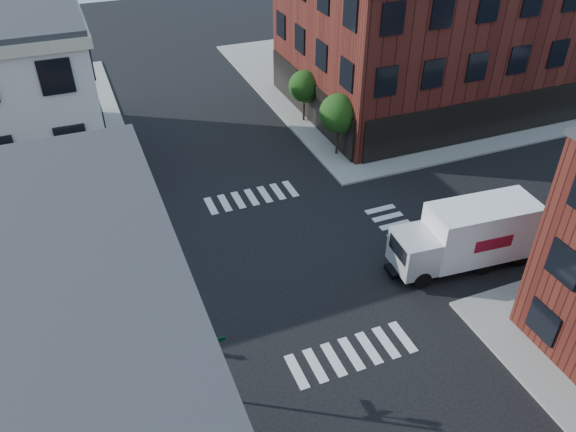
{
  "coord_description": "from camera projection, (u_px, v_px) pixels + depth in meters",
  "views": [
    {
      "loc": [
        -9.11,
        -21.89,
        19.79
      ],
      "look_at": [
        0.06,
        0.88,
        2.5
      ],
      "focal_mm": 35.0,
      "sensor_mm": 36.0,
      "label": 1
    }
  ],
  "objects": [
    {
      "name": "tree_far",
      "position": [
        305.0,
        88.0,
        43.55
      ],
      "size": [
        2.43,
        2.43,
        4.07
      ],
      "color": "black",
      "rests_on": "ground"
    },
    {
      "name": "ground",
      "position": [
        293.0,
        262.0,
        30.78
      ],
      "size": [
        120.0,
        120.0,
        0.0
      ],
      "primitive_type": "plane",
      "color": "black",
      "rests_on": "ground"
    },
    {
      "name": "building_ne",
      "position": [
        451.0,
        28.0,
        45.72
      ],
      "size": [
        25.0,
        16.0,
        12.0
      ],
      "primitive_type": "cube",
      "color": "#421510",
      "rests_on": "ground"
    },
    {
      "name": "sidewalk_ne",
      "position": [
        414.0,
        76.0,
        53.08
      ],
      "size": [
        30.0,
        30.0,
        0.15
      ],
      "primitive_type": "cube",
      "color": "gray",
      "rests_on": "ground"
    },
    {
      "name": "tree_near",
      "position": [
        339.0,
        115.0,
        38.84
      ],
      "size": [
        2.69,
        2.69,
        4.49
      ],
      "color": "black",
      "rests_on": "ground"
    },
    {
      "name": "traffic_cone",
      "position": [
        216.0,
        349.0,
        25.2
      ],
      "size": [
        0.44,
        0.44,
        0.78
      ],
      "rotation": [
        0.0,
        0.0,
        0.04
      ],
      "color": "#EA5F0A",
      "rests_on": "ground"
    },
    {
      "name": "signal_pole",
      "position": [
        200.0,
        348.0,
        22.02
      ],
      "size": [
        1.29,
        1.24,
        4.6
      ],
      "color": "black",
      "rests_on": "ground"
    },
    {
      "name": "box_truck",
      "position": [
        468.0,
        235.0,
        29.64
      ],
      "size": [
        8.18,
        3.05,
        3.63
      ],
      "rotation": [
        0.0,
        0.0,
        -0.08
      ],
      "color": "white",
      "rests_on": "ground"
    }
  ]
}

